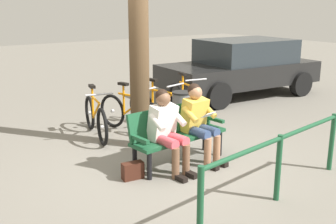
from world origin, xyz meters
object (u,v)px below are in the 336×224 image
object	(u,v)px
person_reading	(199,119)
bicycle_purple	(131,114)
person_companion	(167,127)
bicycle_green	(159,108)
bicycle_black	(96,118)
bicycle_blue	(186,101)
parked_car	(241,66)
handbag	(133,171)
tree_trunk	(139,47)
litter_bin	(182,116)
bench	(176,131)

from	to	relation	value
person_reading	bicycle_purple	world-z (taller)	person_reading
person_companion	bicycle_green	distance (m)	2.31
bicycle_black	bicycle_green	bearing A→B (deg)	99.05
person_reading	bicycle_purple	size ratio (longest dim) A/B	0.73
bicycle_blue	parked_car	bearing A→B (deg)	120.09
bicycle_blue	handbag	bearing A→B (deg)	-40.14
person_reading	bicycle_purple	xyz separation A→B (m)	(0.10, -1.86, -0.31)
person_reading	tree_trunk	bearing A→B (deg)	-76.12
handbag	bicycle_blue	world-z (taller)	bicycle_blue
bicycle_black	tree_trunk	bearing A→B (deg)	37.61
litter_bin	bicycle_blue	world-z (taller)	bicycle_blue
person_reading	bicycle_green	xyz separation A→B (m)	(-0.57, -1.88, -0.31)
handbag	bicycle_green	xyz separation A→B (m)	(-1.77, -1.90, 0.24)
litter_bin	bicycle_purple	xyz separation A→B (m)	(0.53, -0.89, -0.08)
person_companion	bicycle_black	world-z (taller)	person_companion
person_companion	bicycle_green	bearing A→B (deg)	-126.86
person_reading	litter_bin	bearing A→B (deg)	-118.71
handbag	person_reading	bearing A→B (deg)	-179.06
bicycle_black	parked_car	world-z (taller)	parked_car
litter_bin	bicycle_black	distance (m)	1.58
person_companion	litter_bin	bearing A→B (deg)	-141.02
bicycle_purple	bicycle_green	bearing A→B (deg)	77.43
bench	person_companion	distance (m)	0.39
bicycle_blue	bicycle_black	size ratio (longest dim) A/B	1.01
bench	person_companion	bearing A→B (deg)	27.00
person_reading	tree_trunk	xyz separation A→B (m)	(0.37, -1.09, 1.03)
person_reading	parked_car	xyz separation A→B (m)	(-3.94, -2.96, 0.11)
person_companion	handbag	xyz separation A→B (m)	(0.57, -0.03, -0.54)
bicycle_green	parked_car	world-z (taller)	parked_car
bicycle_blue	bicycle_green	bearing A→B (deg)	-65.35
bench	bicycle_purple	distance (m)	1.74
handbag	bicycle_blue	distance (m)	3.37
handbag	bicycle_purple	xyz separation A→B (m)	(-1.10, -1.88, 0.24)
person_reading	person_companion	world-z (taller)	same
person_companion	tree_trunk	xyz separation A→B (m)	(-0.27, -1.15, 1.03)
litter_bin	bicycle_green	size ratio (longest dim) A/B	0.53
bicycle_blue	bicycle_purple	bearing A→B (deg)	-70.31
tree_trunk	parked_car	distance (m)	4.79
bicycle_green	bicycle_blue	bearing A→B (deg)	90.59
bicycle_black	bicycle_blue	bearing A→B (deg)	106.13
bench	litter_bin	size ratio (longest dim) A/B	1.88
parked_car	bicycle_green	bearing A→B (deg)	22.70
tree_trunk	parked_car	size ratio (longest dim) A/B	0.78
bench	litter_bin	distance (m)	1.13
bicycle_black	parked_car	bearing A→B (deg)	115.14
handbag	bicycle_purple	size ratio (longest dim) A/B	0.18
bicycle_green	tree_trunk	bearing A→B (deg)	-63.03
bench	bicycle_blue	distance (m)	2.63
tree_trunk	bicycle_purple	world-z (taller)	tree_trunk
handbag	litter_bin	size ratio (longest dim) A/B	0.35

